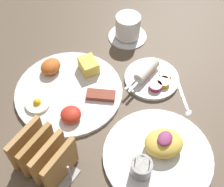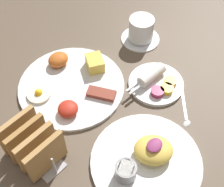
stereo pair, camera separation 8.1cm
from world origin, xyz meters
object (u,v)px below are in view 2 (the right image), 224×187
Objects in this scene: plate_breakfast at (72,84)px; plate_foreground at (146,159)px; toast_rack at (33,144)px; plate_condiments at (156,82)px; coffee_cup at (141,30)px.

plate_foreground is (-0.04, -0.29, 0.00)m from plate_breakfast.
toast_rack reaches higher than plate_breakfast.
plate_condiments is (0.16, -0.17, 0.00)m from plate_breakfast.
plate_condiments is at bearing 32.07° from plate_foreground.
plate_breakfast reaches higher than plate_condiments.
plate_foreground reaches higher than plate_breakfast.
toast_rack is at bearing -155.19° from plate_breakfast.
toast_rack is (-0.16, 0.20, 0.03)m from plate_foreground.
plate_condiments is 0.24m from plate_foreground.
plate_condiments is 1.39× the size of coffee_cup.
toast_rack is 1.23× the size of coffee_cup.
toast_rack is (-0.20, -0.09, 0.04)m from plate_breakfast.
coffee_cup is (0.31, 0.27, 0.02)m from plate_foreground.
plate_breakfast is 1.96× the size of toast_rack.
plate_foreground is at bearing -52.00° from toast_rack.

